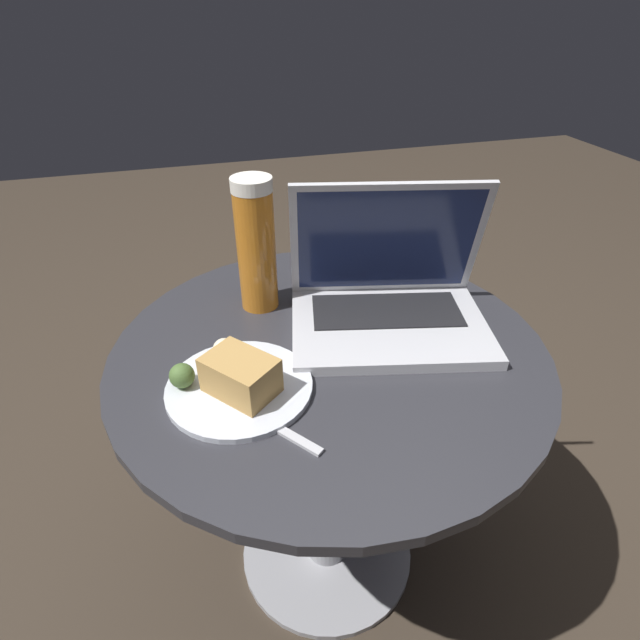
{
  "coord_description": "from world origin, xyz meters",
  "views": [
    {
      "loc": [
        -0.19,
        -0.6,
        1.04
      ],
      "look_at": [
        -0.02,
        -0.03,
        0.64
      ],
      "focal_mm": 28.0,
      "sensor_mm": 36.0,
      "label": 1
    }
  ],
  "objects": [
    {
      "name": "ground_plane",
      "position": [
        0.0,
        0.0,
        0.0
      ],
      "size": [
        6.0,
        6.0,
        0.0
      ],
      "primitive_type": "plane",
      "color": "#382D23"
    },
    {
      "name": "table",
      "position": [
        0.0,
        0.0,
        0.41
      ],
      "size": [
        0.69,
        0.69,
        0.57
      ],
      "color": "#9E9EA3",
      "rests_on": "ground_plane"
    },
    {
      "name": "laptop",
      "position": [
        0.11,
        0.04,
        0.62
      ],
      "size": [
        0.36,
        0.29,
        0.23
      ],
      "color": "silver",
      "rests_on": "table"
    },
    {
      "name": "beer_glass",
      "position": [
        -0.08,
        0.15,
        0.68
      ],
      "size": [
        0.07,
        0.07,
        0.23
      ],
      "color": "#C6701E",
      "rests_on": "table"
    },
    {
      "name": "snack_plate",
      "position": [
        -0.16,
        -0.06,
        0.59
      ],
      "size": [
        0.21,
        0.21,
        0.06
      ],
      "color": "silver",
      "rests_on": "table"
    },
    {
      "name": "fork",
      "position": [
        -0.13,
        -0.13,
        0.57
      ],
      "size": [
        0.11,
        0.14,
        0.0
      ],
      "color": "silver",
      "rests_on": "table"
    }
  ]
}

